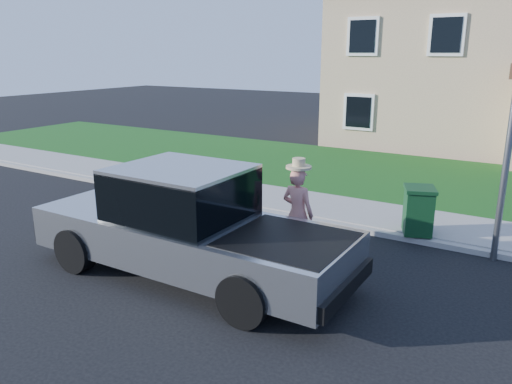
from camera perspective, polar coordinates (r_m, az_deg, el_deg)
ground at (r=9.88m, az=-1.72°, el=-8.12°), size 80.00×80.00×0.00m
curb at (r=11.86m, az=10.04°, el=-3.91°), size 40.00×0.20×0.12m
sidewalk at (r=12.84m, az=11.84°, el=-2.41°), size 40.00×2.00×0.15m
lawn at (r=17.01m, az=16.95°, el=1.60°), size 40.00×7.00×0.10m
house at (r=24.25m, az=23.15°, el=12.52°), size 14.00×11.30×6.85m
pickup_truck at (r=9.12m, az=-7.77°, el=-3.92°), size 6.21×2.39×2.04m
woman at (r=9.81m, az=4.78°, el=-2.30°), size 0.72×0.51×2.04m
trash_bin at (r=11.42m, az=18.06°, el=-1.97°), size 0.85×0.91×1.04m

